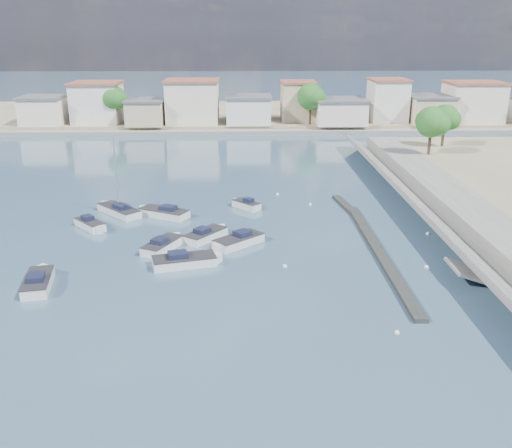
{
  "coord_description": "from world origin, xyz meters",
  "views": [
    {
      "loc": [
        -5.27,
        -37.55,
        19.3
      ],
      "look_at": [
        -4.0,
        14.33,
        1.4
      ],
      "focal_mm": 40.0,
      "sensor_mm": 36.0,
      "label": 1
    }
  ],
  "objects_px": {
    "motorboat_a": "(39,281)",
    "sailboat": "(118,210)",
    "motorboat_f": "(245,205)",
    "motorboat_g": "(91,225)",
    "motorboat_c": "(162,213)",
    "motorboat_d": "(236,242)",
    "motorboat_h": "(188,261)",
    "motorboat_b": "(207,235)",
    "motorboat_e": "(164,245)"
  },
  "relations": [
    {
      "from": "motorboat_a",
      "to": "sailboat",
      "type": "bearing_deg",
      "value": 82.41
    },
    {
      "from": "motorboat_f",
      "to": "motorboat_g",
      "type": "distance_m",
      "value": 17.02
    },
    {
      "from": "motorboat_c",
      "to": "motorboat_d",
      "type": "xyz_separation_m",
      "value": [
        8.13,
        -9.06,
        -0.0
      ]
    },
    {
      "from": "motorboat_d",
      "to": "motorboat_h",
      "type": "relative_size",
      "value": 0.82
    },
    {
      "from": "motorboat_f",
      "to": "sailboat",
      "type": "xyz_separation_m",
      "value": [
        -13.98,
        -1.73,
        0.04
      ]
    },
    {
      "from": "motorboat_d",
      "to": "motorboat_g",
      "type": "relative_size",
      "value": 1.26
    },
    {
      "from": "motorboat_a",
      "to": "motorboat_b",
      "type": "xyz_separation_m",
      "value": [
        12.7,
        10.35,
        -0.0
      ]
    },
    {
      "from": "motorboat_g",
      "to": "motorboat_h",
      "type": "xyz_separation_m",
      "value": [
        10.62,
        -9.58,
        -0.0
      ]
    },
    {
      "from": "motorboat_c",
      "to": "sailboat",
      "type": "xyz_separation_m",
      "value": [
        -4.96,
        0.96,
        0.04
      ]
    },
    {
      "from": "motorboat_a",
      "to": "motorboat_f",
      "type": "bearing_deg",
      "value": 50.76
    },
    {
      "from": "motorboat_f",
      "to": "motorboat_c",
      "type": "bearing_deg",
      "value": -163.46
    },
    {
      "from": "motorboat_e",
      "to": "motorboat_g",
      "type": "relative_size",
      "value": 1.27
    },
    {
      "from": "motorboat_e",
      "to": "motorboat_d",
      "type": "bearing_deg",
      "value": 5.39
    },
    {
      "from": "motorboat_f",
      "to": "motorboat_g",
      "type": "relative_size",
      "value": 0.86
    },
    {
      "from": "motorboat_h",
      "to": "motorboat_d",
      "type": "bearing_deg",
      "value": 47.47
    },
    {
      "from": "motorboat_a",
      "to": "motorboat_d",
      "type": "relative_size",
      "value": 1.11
    },
    {
      "from": "motorboat_b",
      "to": "motorboat_d",
      "type": "xyz_separation_m",
      "value": [
        2.83,
        -1.96,
        -0.0
      ]
    },
    {
      "from": "motorboat_h",
      "to": "sailboat",
      "type": "relative_size",
      "value": 0.68
    },
    {
      "from": "motorboat_c",
      "to": "motorboat_d",
      "type": "relative_size",
      "value": 1.17
    },
    {
      "from": "motorboat_f",
      "to": "motorboat_e",
      "type": "bearing_deg",
      "value": -121.43
    },
    {
      "from": "motorboat_b",
      "to": "motorboat_c",
      "type": "distance_m",
      "value": 8.85
    },
    {
      "from": "motorboat_f",
      "to": "motorboat_b",
      "type": "bearing_deg",
      "value": -110.92
    },
    {
      "from": "motorboat_g",
      "to": "motorboat_h",
      "type": "distance_m",
      "value": 14.31
    },
    {
      "from": "motorboat_d",
      "to": "sailboat",
      "type": "height_order",
      "value": "sailboat"
    },
    {
      "from": "motorboat_b",
      "to": "motorboat_d",
      "type": "distance_m",
      "value": 3.45
    },
    {
      "from": "motorboat_a",
      "to": "motorboat_c",
      "type": "bearing_deg",
      "value": 66.98
    },
    {
      "from": "motorboat_b",
      "to": "motorboat_e",
      "type": "relative_size",
      "value": 0.94
    },
    {
      "from": "motorboat_f",
      "to": "motorboat_a",
      "type": "bearing_deg",
      "value": -129.24
    },
    {
      "from": "motorboat_a",
      "to": "motorboat_f",
      "type": "distance_m",
      "value": 25.98
    },
    {
      "from": "motorboat_g",
      "to": "sailboat",
      "type": "distance_m",
      "value": 5.22
    },
    {
      "from": "motorboat_a",
      "to": "motorboat_h",
      "type": "bearing_deg",
      "value": 18.75
    },
    {
      "from": "motorboat_a",
      "to": "motorboat_c",
      "type": "relative_size",
      "value": 0.95
    },
    {
      "from": "motorboat_d",
      "to": "motorboat_e",
      "type": "height_order",
      "value": "same"
    },
    {
      "from": "motorboat_b",
      "to": "motorboat_d",
      "type": "relative_size",
      "value": 0.95
    },
    {
      "from": "motorboat_c",
      "to": "motorboat_d",
      "type": "bearing_deg",
      "value": -48.1
    },
    {
      "from": "motorboat_e",
      "to": "motorboat_f",
      "type": "bearing_deg",
      "value": 58.57
    },
    {
      "from": "motorboat_a",
      "to": "motorboat_e",
      "type": "distance_m",
      "value": 11.79
    },
    {
      "from": "motorboat_c",
      "to": "motorboat_f",
      "type": "bearing_deg",
      "value": 16.54
    },
    {
      "from": "motorboat_c",
      "to": "motorboat_e",
      "type": "bearing_deg",
      "value": -81.36
    },
    {
      "from": "motorboat_e",
      "to": "motorboat_g",
      "type": "bearing_deg",
      "value": 144.92
    },
    {
      "from": "motorboat_b",
      "to": "motorboat_g",
      "type": "height_order",
      "value": "same"
    },
    {
      "from": "motorboat_d",
      "to": "sailboat",
      "type": "relative_size",
      "value": 0.55
    },
    {
      "from": "motorboat_d",
      "to": "motorboat_f",
      "type": "height_order",
      "value": "same"
    },
    {
      "from": "motorboat_e",
      "to": "motorboat_g",
      "type": "height_order",
      "value": "same"
    },
    {
      "from": "motorboat_h",
      "to": "motorboat_c",
      "type": "bearing_deg",
      "value": 106.35
    },
    {
      "from": "motorboat_d",
      "to": "motorboat_f",
      "type": "bearing_deg",
      "value": 85.61
    },
    {
      "from": "motorboat_c",
      "to": "motorboat_d",
      "type": "height_order",
      "value": "same"
    },
    {
      "from": "motorboat_d",
      "to": "sailboat",
      "type": "bearing_deg",
      "value": 142.57
    },
    {
      "from": "motorboat_g",
      "to": "motorboat_b",
      "type": "bearing_deg",
      "value": -14.58
    },
    {
      "from": "motorboat_d",
      "to": "motorboat_e",
      "type": "xyz_separation_m",
      "value": [
        -6.65,
        -0.63,
        0.0
      ]
    }
  ]
}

